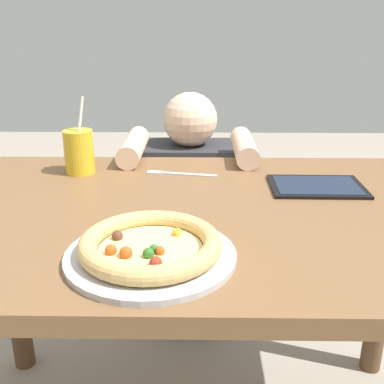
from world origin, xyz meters
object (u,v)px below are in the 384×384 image
Objects in this scene: fork at (178,174)px; tablet at (317,186)px; pizza_near at (150,248)px; diner_seated at (190,225)px; drink_cup_colored at (79,152)px.

fork is 0.84× the size of tablet.
fork is 0.38m from tablet.
fork is (0.03, 0.49, -0.02)m from pizza_near.
tablet is (0.37, -0.11, 0.00)m from fork.
fork is 0.22× the size of diner_seated.
diner_seated is (0.06, 0.89, -0.36)m from pizza_near.
pizza_near is at bearing -93.54° from diner_seated.
drink_cup_colored is at bearing 177.25° from fork.
drink_cup_colored is 1.07× the size of fork.
diner_seated is at bearing 86.46° from pizza_near.
diner_seated reaches higher than fork.
pizza_near is 0.50m from fork.
diner_seated reaches higher than tablet.
pizza_near reaches higher than tablet.
pizza_near is 0.96m from diner_seated.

